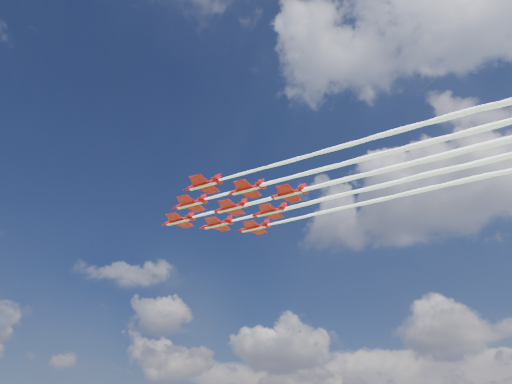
# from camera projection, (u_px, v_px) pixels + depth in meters

# --- Properties ---
(jet_lead) EXTENTS (108.96, 17.49, 3.06)m
(jet_lead) POSITION_uv_depth(u_px,v_px,m) (329.00, 184.00, 138.39)
(jet_lead) COLOR #BB0A10
(jet_row2_port) EXTENTS (108.96, 17.49, 3.06)m
(jet_row2_port) POSITION_uv_depth(u_px,v_px,m) (354.00, 161.00, 128.67)
(jet_row2_port) COLOR #BB0A10
(jet_row2_starb) EXTENTS (108.96, 17.49, 3.06)m
(jet_row2_starb) POSITION_uv_depth(u_px,v_px,m) (371.00, 188.00, 140.63)
(jet_row2_starb) COLOR #BB0A10
(jet_row3_port) EXTENTS (108.96, 17.49, 3.06)m
(jet_row3_port) POSITION_uv_depth(u_px,v_px,m) (383.00, 135.00, 118.96)
(jet_row3_port) COLOR #BB0A10
(jet_row3_centre) EXTENTS (108.96, 17.49, 3.06)m
(jet_row3_centre) POSITION_uv_depth(u_px,v_px,m) (398.00, 167.00, 130.92)
(jet_row3_centre) COLOR #BB0A10
(jet_row3_starb) EXTENTS (108.96, 17.49, 3.06)m
(jet_row3_starb) POSITION_uv_depth(u_px,v_px,m) (410.00, 193.00, 142.87)
(jet_row3_starb) COLOR #BB0A10
(jet_row4_port) EXTENTS (108.96, 17.49, 3.06)m
(jet_row4_port) POSITION_uv_depth(u_px,v_px,m) (429.00, 142.00, 121.20)
(jet_row4_port) COLOR #BB0A10
(jet_row4_starb) EXTENTS (108.96, 17.49, 3.06)m
(jet_row4_starb) POSITION_uv_depth(u_px,v_px,m) (440.00, 172.00, 133.16)
(jet_row4_starb) COLOR #BB0A10
(jet_tail) EXTENTS (108.96, 17.49, 3.06)m
(jet_tail) POSITION_uv_depth(u_px,v_px,m) (475.00, 148.00, 123.44)
(jet_tail) COLOR #BB0A10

